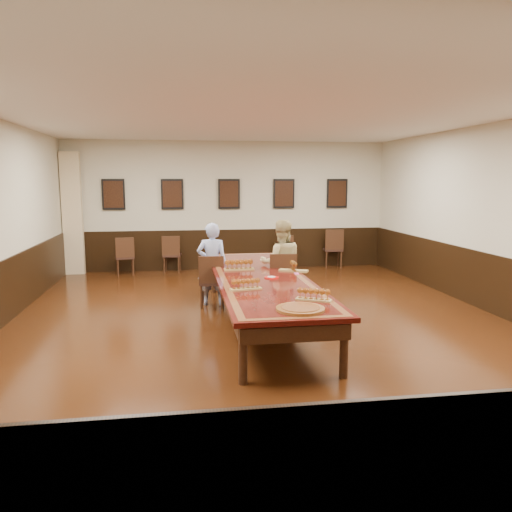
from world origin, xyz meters
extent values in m
cube|color=black|center=(0.00, 0.00, -0.01)|extent=(8.00, 10.00, 0.02)
cube|color=white|center=(0.00, 0.00, 3.21)|extent=(8.00, 10.00, 0.02)
cube|color=beige|center=(0.00, 5.01, 1.60)|extent=(8.00, 0.02, 3.20)
cube|color=beige|center=(0.00, -5.01, 1.60)|extent=(8.00, 0.02, 3.20)
cube|color=beige|center=(4.01, 0.00, 1.60)|extent=(0.02, 10.00, 3.20)
imported|color=#5272CE|center=(-0.68, 1.30, 0.75)|extent=(0.59, 0.42, 1.49)
imported|color=#CAB97E|center=(0.52, 0.99, 0.78)|extent=(0.82, 0.66, 1.56)
cube|color=#FF54AC|center=(0.60, 0.12, 0.76)|extent=(0.08, 0.14, 0.01)
cube|color=beige|center=(-3.75, 4.82, 1.45)|extent=(0.45, 0.18, 2.90)
cube|color=black|center=(0.00, 4.98, 0.50)|extent=(7.98, 0.04, 1.00)
cube|color=black|center=(0.00, -4.98, 0.50)|extent=(7.98, 0.04, 1.00)
cube|color=black|center=(3.98, 0.00, 0.50)|extent=(0.04, 9.98, 1.00)
cube|color=black|center=(0.00, 0.00, 0.72)|extent=(1.40, 5.00, 0.06)
cube|color=brown|center=(0.00, 0.00, 0.75)|extent=(1.28, 4.88, 0.00)
cube|color=black|center=(0.00, 0.00, 0.75)|extent=(1.10, 4.70, 0.00)
cube|color=black|center=(0.00, 0.00, 0.57)|extent=(1.25, 4.85, 0.18)
cylinder|color=black|center=(-0.58, -2.32, 0.34)|extent=(0.10, 0.10, 0.69)
cylinder|color=black|center=(0.58, -2.32, 0.34)|extent=(0.10, 0.10, 0.69)
cylinder|color=black|center=(-0.58, 2.32, 0.34)|extent=(0.10, 0.10, 0.69)
cylinder|color=black|center=(0.58, 2.32, 0.34)|extent=(0.10, 0.10, 0.69)
cube|color=black|center=(-2.80, 4.94, 1.90)|extent=(0.54, 0.03, 0.74)
cube|color=black|center=(-2.80, 4.92, 1.90)|extent=(0.46, 0.01, 0.64)
cube|color=black|center=(-1.40, 4.94, 1.90)|extent=(0.54, 0.03, 0.74)
cube|color=black|center=(-1.40, 4.92, 1.90)|extent=(0.46, 0.01, 0.64)
cube|color=black|center=(0.00, 4.94, 1.90)|extent=(0.54, 0.03, 0.74)
cube|color=black|center=(0.00, 4.92, 1.90)|extent=(0.46, 0.01, 0.64)
cube|color=black|center=(1.40, 4.94, 1.90)|extent=(0.54, 0.03, 0.74)
cube|color=black|center=(1.40, 4.92, 1.90)|extent=(0.46, 0.01, 0.64)
cube|color=black|center=(2.80, 4.94, 1.90)|extent=(0.54, 0.03, 0.74)
cube|color=black|center=(2.80, 4.92, 1.90)|extent=(0.46, 0.01, 0.64)
cube|color=olive|center=(-0.27, 0.59, 0.77)|extent=(0.50, 0.18, 0.03)
cube|color=olive|center=(0.60, 0.34, 0.77)|extent=(0.49, 0.34, 0.03)
cube|color=olive|center=(-0.36, -0.92, 0.76)|extent=(0.45, 0.21, 0.03)
cube|color=olive|center=(0.39, -1.67, 0.76)|extent=(0.45, 0.33, 0.03)
cylinder|color=red|center=(0.14, -0.17, 0.76)|extent=(0.22, 0.22, 0.02)
cylinder|color=silver|center=(0.14, -0.17, 0.78)|extent=(0.12, 0.12, 0.01)
cylinder|color=#613313|center=(0.12, -2.10, 0.77)|extent=(0.62, 0.62, 0.04)
cylinder|color=brown|center=(0.12, -2.10, 0.79)|extent=(0.49, 0.49, 0.01)
camera|label=1|loc=(-1.24, -7.55, 2.24)|focal=35.00mm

